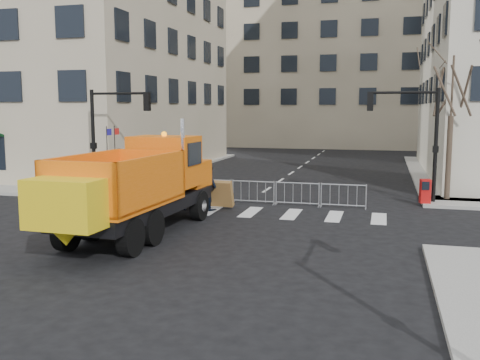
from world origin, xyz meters
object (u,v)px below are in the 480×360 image
(plow_truck, at_px, (137,184))
(cop_a, at_px, (188,190))
(cop_b, at_px, (208,188))
(cop_c, at_px, (182,186))
(worker, at_px, (147,174))
(newspaper_box, at_px, (425,191))

(plow_truck, relative_size, cop_a, 5.99)
(cop_b, xyz_separation_m, cop_c, (-1.33, 0.30, -0.01))
(plow_truck, bearing_deg, worker, 25.11)
(plow_truck, bearing_deg, cop_a, 1.61)
(cop_b, height_order, cop_c, cop_b)
(worker, relative_size, newspaper_box, 1.62)
(worker, bearing_deg, newspaper_box, -43.94)
(plow_truck, distance_m, worker, 9.59)
(cop_b, bearing_deg, cop_c, 19.73)
(cop_c, xyz_separation_m, worker, (-3.28, 3.30, 0.06))
(cop_a, relative_size, cop_c, 0.91)
(plow_truck, xyz_separation_m, cop_b, (0.88, 5.21, -0.83))
(cop_a, relative_size, cop_b, 0.90)
(cop_a, bearing_deg, cop_c, -49.86)
(cop_b, bearing_deg, plow_truck, 112.60)
(plow_truck, distance_m, cop_c, 5.58)
(plow_truck, distance_m, newspaper_box, 13.44)
(cop_a, height_order, cop_c, cop_c)
(cop_b, relative_size, cop_c, 1.01)
(plow_truck, xyz_separation_m, worker, (-3.73, 8.80, -0.78))
(cop_a, height_order, cop_b, cop_b)
(cop_c, xyz_separation_m, newspaper_box, (10.67, 3.15, -0.28))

